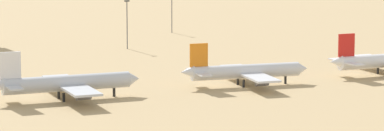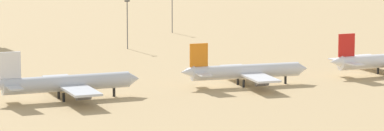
{
  "view_description": "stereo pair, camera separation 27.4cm",
  "coord_description": "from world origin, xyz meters",
  "px_view_note": "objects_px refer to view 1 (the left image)",
  "views": [
    {
      "loc": [
        -136.78,
        -235.07,
        47.18
      ],
      "look_at": [
        -11.29,
        8.83,
        6.0
      ],
      "focal_mm": 94.63,
      "sensor_mm": 36.0,
      "label": 1
    },
    {
      "loc": [
        -136.54,
        -235.2,
        47.18
      ],
      "look_at": [
        -11.29,
        8.83,
        6.0
      ],
      "focal_mm": 94.63,
      "sensor_mm": 36.0,
      "label": 2
    }
  ],
  "objects_px": {
    "light_pole_west": "(127,21)",
    "light_pole_mid": "(172,12)",
    "parked_jet_orange_2": "(245,71)",
    "parked_jet_white_1": "(65,83)"
  },
  "relations": [
    {
      "from": "light_pole_west",
      "to": "light_pole_mid",
      "type": "bearing_deg",
      "value": 46.04
    },
    {
      "from": "parked_jet_orange_2",
      "to": "light_pole_west",
      "type": "distance_m",
      "value": 86.5
    },
    {
      "from": "parked_jet_white_1",
      "to": "parked_jet_orange_2",
      "type": "relative_size",
      "value": 1.07
    },
    {
      "from": "parked_jet_orange_2",
      "to": "light_pole_west",
      "type": "height_order",
      "value": "light_pole_west"
    },
    {
      "from": "parked_jet_orange_2",
      "to": "light_pole_mid",
      "type": "relative_size",
      "value": 2.6
    },
    {
      "from": "parked_jet_orange_2",
      "to": "light_pole_west",
      "type": "relative_size",
      "value": 2.17
    },
    {
      "from": "parked_jet_white_1",
      "to": "light_pole_west",
      "type": "bearing_deg",
      "value": 62.26
    },
    {
      "from": "light_pole_west",
      "to": "parked_jet_white_1",
      "type": "bearing_deg",
      "value": -122.72
    },
    {
      "from": "light_pole_mid",
      "to": "parked_jet_white_1",
      "type": "bearing_deg",
      "value": -126.54
    },
    {
      "from": "light_pole_west",
      "to": "light_pole_mid",
      "type": "xyz_separation_m",
      "value": [
        35.66,
        36.97,
        -1.46
      ]
    }
  ]
}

